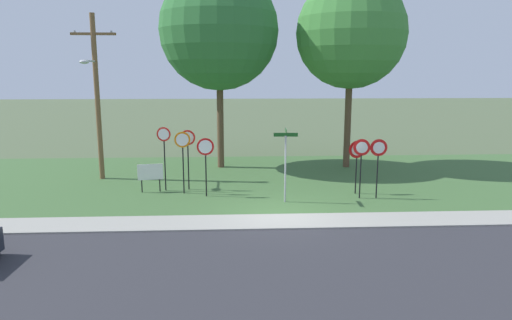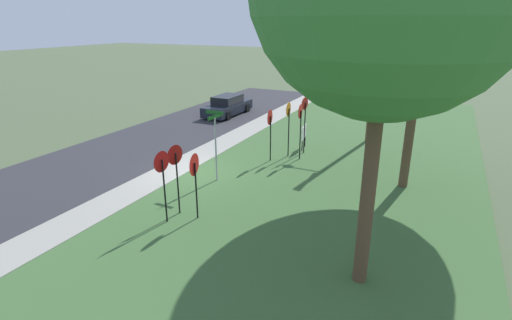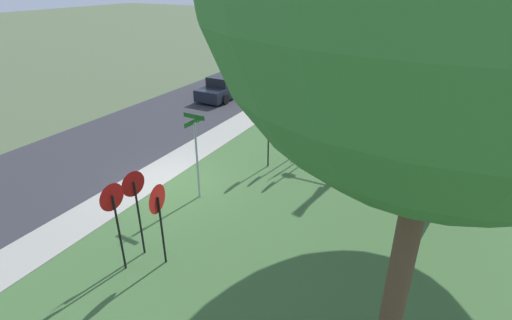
% 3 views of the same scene
% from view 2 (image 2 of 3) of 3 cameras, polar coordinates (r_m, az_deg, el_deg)
% --- Properties ---
extents(ground_plane, '(160.00, 160.00, 0.00)m').
position_cam_2_polar(ground_plane, '(18.01, -9.60, -1.72)').
color(ground_plane, '#4C5B3D').
extents(road_asphalt, '(44.00, 6.40, 0.01)m').
position_cam_2_polar(road_asphalt, '(21.03, -20.39, 0.44)').
color(road_asphalt, '#2D2D33').
rests_on(road_asphalt, ground_plane).
extents(sidewalk_strip, '(44.00, 1.60, 0.06)m').
position_cam_2_polar(sidewalk_strip, '(18.45, -11.64, -1.23)').
color(sidewalk_strip, '#99968C').
rests_on(sidewalk_strip, ground_plane).
extents(grass_median, '(44.00, 12.00, 0.04)m').
position_cam_2_polar(grass_median, '(15.54, 8.94, -5.15)').
color(grass_median, '#3D6033').
rests_on(grass_median, ground_plane).
extents(stop_sign_near_left, '(0.68, 0.11, 2.69)m').
position_cam_2_polar(stop_sign_near_left, '(18.89, 6.43, 5.76)').
color(stop_sign_near_left, black).
rests_on(stop_sign_near_left, grass_median).
extents(stop_sign_near_right, '(0.62, 0.13, 2.85)m').
position_cam_2_polar(stop_sign_near_right, '(19.85, 7.05, 6.63)').
color(stop_sign_near_right, black).
rests_on(stop_sign_near_right, grass_median).
extents(stop_sign_far_left, '(0.68, 0.11, 2.70)m').
position_cam_2_polar(stop_sign_far_left, '(19.25, 4.72, 6.09)').
color(stop_sign_far_left, black).
rests_on(stop_sign_far_left, grass_median).
extents(stop_sign_far_center, '(0.72, 0.12, 2.50)m').
position_cam_2_polar(stop_sign_far_center, '(18.57, 2.05, 5.22)').
color(stop_sign_far_center, black).
rests_on(stop_sign_far_center, grass_median).
extents(yield_sign_near_left, '(0.75, 0.16, 2.32)m').
position_cam_2_polar(yield_sign_near_left, '(13.16, -8.91, -1.54)').
color(yield_sign_near_left, black).
rests_on(yield_sign_near_left, grass_median).
extents(yield_sign_near_right, '(0.71, 0.11, 2.50)m').
position_cam_2_polar(yield_sign_near_right, '(13.06, -13.43, -1.41)').
color(yield_sign_near_right, black).
rests_on(yield_sign_near_right, grass_median).
extents(yield_sign_far_left, '(0.68, 0.15, 2.50)m').
position_cam_2_polar(yield_sign_far_left, '(13.57, -11.56, -0.45)').
color(yield_sign_far_left, black).
rests_on(yield_sign_far_left, grass_median).
extents(street_name_post, '(0.96, 0.82, 3.00)m').
position_cam_2_polar(street_name_post, '(16.27, -5.88, 2.92)').
color(street_name_post, '#9EA0A8').
rests_on(street_name_post, grass_median).
extents(utility_pole, '(2.10, 2.01, 7.91)m').
position_cam_2_polar(utility_pole, '(22.26, 16.42, 13.34)').
color(utility_pole, brown).
rests_on(utility_pole, grass_median).
extents(notice_board, '(1.09, 0.19, 1.25)m').
position_cam_2_polar(notice_board, '(20.77, 6.94, 3.84)').
color(notice_board, black).
rests_on(notice_board, grass_median).
extents(parked_hatchback_near, '(4.56, 1.94, 1.39)m').
position_cam_2_polar(parked_hatchback_near, '(28.59, -4.13, 7.81)').
color(parked_hatchback_near, black).
rests_on(parked_hatchback_near, road_asphalt).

